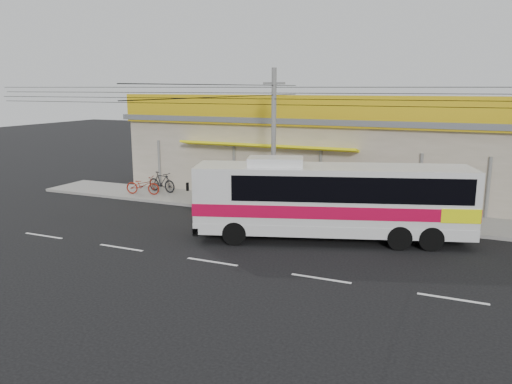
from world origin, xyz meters
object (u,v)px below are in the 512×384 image
Objects in this scene: coach_bus at (336,197)px; motorbike_red at (143,185)px; utility_pole at (274,95)px; motorbike_dark at (162,182)px.

motorbike_red is at bearing 145.04° from coach_bus.
motorbike_red is 0.06× the size of utility_pole.
motorbike_red is 1.02× the size of motorbike_dark.
coach_bus is at bearing -118.02° from motorbike_red.
motorbike_dark is at bearing 139.84° from coach_bus.
motorbike_dark is at bearing 163.88° from utility_pole.
motorbike_dark is at bearing -42.83° from motorbike_red.
utility_pole is (-3.65, 2.41, 3.95)m from coach_bus.
coach_bus is at bearing -33.46° from utility_pole.
motorbike_dark is (-11.47, 4.67, -1.07)m from coach_bus.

